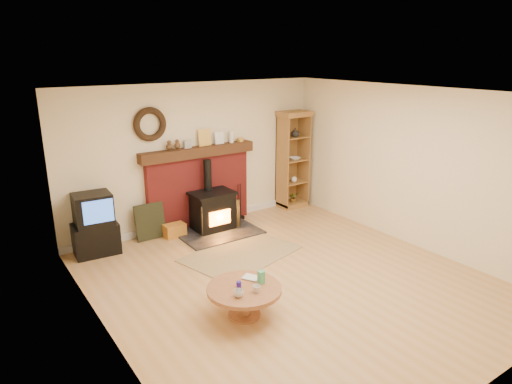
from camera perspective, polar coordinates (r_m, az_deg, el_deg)
ground at (r=6.59m, az=4.17°, el=-10.95°), size 5.50×5.50×0.00m
room_shell at (r=6.04m, az=3.82°, el=3.87°), size 5.02×5.52×2.61m
chimney_breast at (r=8.39m, az=-7.15°, el=1.09°), size 2.20×0.22×1.78m
wood_stove at (r=8.22m, az=-5.33°, el=-2.51°), size 1.40×1.00×1.27m
area_rug at (r=7.37m, az=-1.90°, el=-7.70°), size 1.99×1.60×0.01m
tv_unit at (r=7.65m, az=-19.52°, el=-3.94°), size 0.71×0.53×1.00m
curio_cabinet at (r=9.36m, az=4.55°, el=4.05°), size 0.63×0.46×1.98m
firelog_box at (r=8.11m, az=-10.14°, el=-4.74°), size 0.37×0.24×0.23m
leaning_painting at (r=8.04m, az=-13.10°, el=-3.61°), size 0.52×0.14×0.62m
fire_tools at (r=8.83m, az=-1.98°, el=-2.70°), size 0.16×0.16×0.70m
coffee_table at (r=5.63m, az=-1.45°, el=-12.47°), size 0.91×0.91×0.55m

